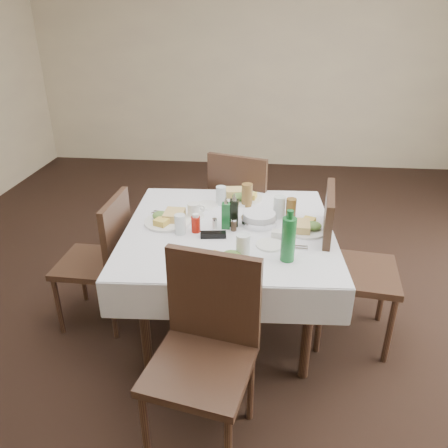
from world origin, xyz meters
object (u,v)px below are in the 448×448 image
object	(u,v)px
dining_table	(229,239)
chair_south	(206,341)
water_n	(221,196)
oil_cruet_dark	(234,212)
water_w	(180,224)
bread_basket	(259,219)
green_bottle	(288,239)
water_e	(279,207)
ketchup_bottle	(196,224)
chair_west	(104,254)
chair_east	(343,258)
coffee_mug	(194,211)
oil_cruet_green	(226,215)
water_s	(243,247)
chair_north	(242,204)

from	to	relation	value
dining_table	chair_south	xyz separation A→B (m)	(-0.03, -0.85, -0.11)
water_n	oil_cruet_dark	world-z (taller)	oil_cruet_dark
water_w	bread_basket	xyz separation A→B (m)	(0.48, 0.18, -0.03)
dining_table	green_bottle	bearing A→B (deg)	-45.81
water_e	ketchup_bottle	distance (m)	0.58
chair_west	water_w	size ratio (longest dim) A/B	7.49
chair_east	ketchup_bottle	world-z (taller)	chair_east
chair_south	coffee_mug	xyz separation A→B (m)	(-0.21, 0.98, 0.24)
chair_west	oil_cruet_green	xyz separation A→B (m)	(0.82, 0.02, 0.32)
chair_south	chair_east	bearing A→B (deg)	47.25
coffee_mug	water_s	bearing A→B (deg)	-55.06
ketchup_bottle	green_bottle	world-z (taller)	green_bottle
chair_east	coffee_mug	distance (m)	1.01
chair_south	water_e	world-z (taller)	chair_south
chair_west	water_w	bearing A→B (deg)	-8.91
dining_table	green_bottle	distance (m)	0.55
water_w	bread_basket	distance (m)	0.51
chair_west	water_s	bearing A→B (deg)	-20.07
dining_table	chair_north	bearing A→B (deg)	87.60
water_w	chair_east	bearing A→B (deg)	4.98
water_s	green_bottle	world-z (taller)	green_bottle
chair_south	bread_basket	distance (m)	0.97
dining_table	chair_east	world-z (taller)	chair_east
chair_west	water_n	size ratio (longest dim) A/B	7.06
oil_cruet_green	chair_south	bearing A→B (deg)	-90.93
chair_west	oil_cruet_green	bearing A→B (deg)	1.38
oil_cruet_dark	bread_basket	bearing A→B (deg)	13.66
chair_west	coffee_mug	distance (m)	0.67
dining_table	chair_west	world-z (taller)	chair_west
water_n	coffee_mug	world-z (taller)	water_n
oil_cruet_green	water_w	bearing A→B (deg)	-158.81
chair_west	water_n	world-z (taller)	chair_west
chair_north	bread_basket	distance (m)	0.79
dining_table	water_e	size ratio (longest dim) A/B	9.46
coffee_mug	chair_south	bearing A→B (deg)	-77.81
green_bottle	water_w	bearing A→B (deg)	158.54
oil_cruet_dark	oil_cruet_green	size ratio (longest dim) A/B	1.05
chair_north	oil_cruet_dark	xyz separation A→B (m)	(-0.00, -0.78, 0.28)
chair_north	bread_basket	xyz separation A→B (m)	(0.15, -0.74, 0.22)
green_bottle	chair_east	bearing A→B (deg)	42.47
dining_table	oil_cruet_dark	xyz separation A→B (m)	(0.03, 0.03, 0.18)
dining_table	water_e	xyz separation A→B (m)	(0.32, 0.19, 0.15)
water_s	coffee_mug	bearing A→B (deg)	124.94
chair_east	water_s	size ratio (longest dim) A/B	7.10
coffee_mug	oil_cruet_dark	bearing A→B (deg)	-20.66
dining_table	oil_cruet_dark	bearing A→B (deg)	47.40
water_e	ketchup_bottle	xyz separation A→B (m)	(-0.52, -0.27, -0.02)
ketchup_bottle	dining_table	bearing A→B (deg)	21.84
chair_east	chair_west	world-z (taller)	chair_east
chair_east	green_bottle	bearing A→B (deg)	-137.53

